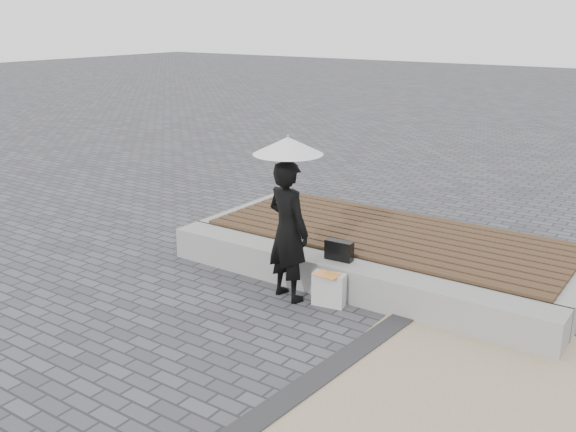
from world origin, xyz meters
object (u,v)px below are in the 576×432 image
object	(u,v)px
parasol	(288,146)
handbag	(339,250)
woman	(288,231)
seating_ledge	(344,278)
canvas_tote	(329,289)

from	to	relation	value
parasol	handbag	xyz separation A→B (m)	(0.39, 0.49, -1.29)
woman	parasol	world-z (taller)	parasol
seating_ledge	woman	bearing A→B (deg)	-137.26
handbag	woman	bearing A→B (deg)	-132.60
seating_ledge	canvas_tote	xyz separation A→B (m)	(0.02, -0.37, -0.01)
seating_ledge	woman	size ratio (longest dim) A/B	3.03
woman	handbag	distance (m)	0.70
woman	canvas_tote	bearing A→B (deg)	-155.94
parasol	canvas_tote	distance (m)	1.69
canvas_tote	parasol	bearing A→B (deg)	179.42
parasol	seating_ledge	bearing A→B (deg)	42.74
handbag	canvas_tote	bearing A→B (deg)	-78.22
canvas_tote	seating_ledge	bearing A→B (deg)	83.15
handbag	canvas_tote	xyz separation A→B (m)	(0.12, -0.41, -0.32)
woman	handbag	bearing A→B (deg)	-113.95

